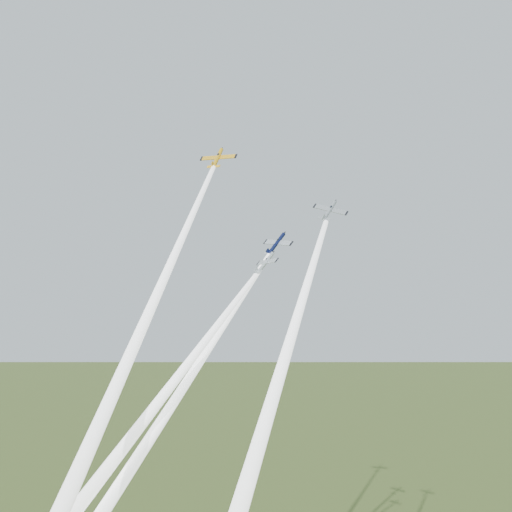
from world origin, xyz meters
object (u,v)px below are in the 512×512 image
plane_silver_right (329,210)px  plane_silver_low (265,263)px  plane_yellow (217,158)px  plane_navy (276,244)px

plane_silver_right → plane_silver_low: size_ratio=1.03×
plane_yellow → plane_navy: (14.11, 1.85, -19.46)m
plane_navy → plane_silver_right: plane_silver_right is taller
plane_navy → plane_silver_low: bearing=-57.8°
plane_yellow → plane_navy: 24.11m
plane_navy → plane_silver_low: size_ratio=1.17×
plane_navy → plane_silver_right: bearing=-7.8°
plane_navy → plane_silver_low: plane_navy is taller
plane_yellow → plane_navy: plane_yellow is taller
plane_silver_right → plane_yellow: bearing=163.4°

